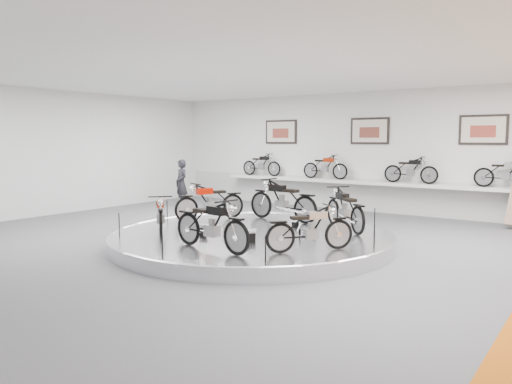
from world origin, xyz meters
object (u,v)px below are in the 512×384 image
Objects in this scene: bike_c at (210,201)px; visitor at (181,183)px; bike_b at (282,200)px; bike_d at (160,214)px; bike_a at (345,209)px; bike_f at (310,228)px; shelf at (365,182)px; bike_e at (211,224)px; display_platform at (252,239)px.

bike_c is 1.00× the size of visitor.
bike_b is 1.09× the size of bike_c.
bike_a is at bearing 83.87° from bike_d.
bike_c reaches higher than bike_f.
bike_f is (2.05, -7.33, -0.26)m from shelf.
bike_b reaches higher than bike_a.
bike_b is (-1.89, 0.24, 0.05)m from bike_a.
bike_a is (1.59, -4.87, -0.20)m from shelf.
bike_b is 1.09× the size of visitor.
bike_a is 3.65m from bike_e.
bike_e reaches higher than bike_c.
bike_c is 5.11m from visitor.
bike_a is 0.91× the size of bike_b.
bike_f is at bearing 140.48° from bike_a.
visitor reaches higher than shelf.
bike_c is 4.30m from bike_f.
bike_b is 3.79m from bike_e.
visitor is (-4.05, 3.12, 0.05)m from bike_c.
bike_a is at bearing 3.67° from visitor.
visitor is at bearing 146.91° from display_platform.
bike_b reaches higher than bike_c.
display_platform is 3.76× the size of bike_c.
bike_a reaches higher than shelf.
bike_a is at bearing 44.01° from display_platform.
display_platform is 6.46m from shelf.
bike_b reaches higher than display_platform.
display_platform is 4.22× the size of bike_d.
shelf is at bearing 120.75° from bike_d.
shelf is 7.62m from bike_f.
bike_e reaches higher than shelf.
bike_c is at bearing 38.90° from bike_b.
bike_b is 1.24× the size of bike_f.
display_platform is 4.25× the size of bike_f.
display_platform is 2.15m from bike_c.
visitor reaches higher than bike_b.
bike_e is at bearing -21.27° from visitor.
bike_b is 1.90m from bike_c.
bike_b is at bearing 144.45° from bike_c.
bike_d is 6.73m from visitor.
display_platform is at bearing 106.20° from bike_b.
visitor is at bearing 172.73° from bike_d.
bike_c reaches higher than bike_d.
shelf is 6.46× the size of bike_e.
visitor reaches higher than bike_d.
shelf is at bearing 90.00° from display_platform.
bike_e is (0.45, -1.93, 0.65)m from display_platform.
shelf is 7.24× the size of bike_d.
visitor is (-5.96, -2.52, -0.15)m from shelf.
shelf is 6.47× the size of bike_a.
bike_d is at bearing 81.11° from bike_a.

